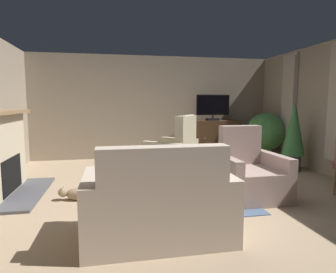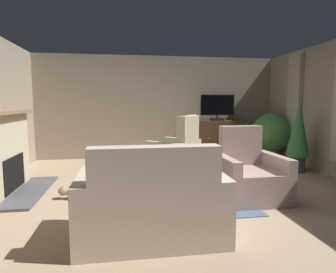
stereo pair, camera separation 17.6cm
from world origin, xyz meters
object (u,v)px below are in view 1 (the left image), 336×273
sofa_floral (159,207)px  armchair_in_far_corner (248,175)px  television (213,107)px  potted_plant_on_hearth_side (266,133)px  coffee_table (156,173)px  cat (76,194)px  tv_cabinet (212,140)px  armchair_facing_sofa (174,154)px  tv_remote (160,171)px  potted_plant_small_fern_corner (294,133)px

sofa_floral → armchair_in_far_corner: bearing=34.9°
television → potted_plant_on_hearth_side: (1.17, -0.53, -0.62)m
coffee_table → cat: size_ratio=1.74×
potted_plant_on_hearth_side → cat: potted_plant_on_hearth_side is taller
potted_plant_on_hearth_side → television: bearing=155.5°
potted_plant_on_hearth_side → sofa_floral: bearing=-131.8°
tv_cabinet → armchair_facing_sofa: 1.81m
tv_remote → cat: size_ratio=0.26×
cat → potted_plant_on_hearth_side: bearing=27.7°
tv_remote → armchair_in_far_corner: bearing=23.1°
tv_remote → potted_plant_small_fern_corner: (3.01, 1.48, 0.31)m
tv_cabinet → coffee_table: size_ratio=1.26×
sofa_floral → potted_plant_on_hearth_side: 4.84m
armchair_facing_sofa → potted_plant_small_fern_corner: size_ratio=0.86×
television → armchair_in_far_corner: size_ratio=0.82×
television → potted_plant_small_fern_corner: television is taller
armchair_facing_sofa → cat: (-1.76, -1.51, -0.26)m
sofa_floral → potted_plant_on_hearth_side: potted_plant_on_hearth_side is taller
coffee_table → sofa_floral: bearing=-97.4°
sofa_floral → television: bearing=63.6°
armchair_in_far_corner → coffee_table: bearing=179.0°
television → tv_remote: size_ratio=5.04×
tv_remote → armchair_facing_sofa: (0.61, 1.95, -0.12)m
armchair_in_far_corner → cat: 2.53m
potted_plant_small_fern_corner → cat: bearing=-166.0°
television → armchair_facing_sofa: 2.01m
sofa_floral → armchair_in_far_corner: armchair_in_far_corner is taller
armchair_in_far_corner → cat: size_ratio=1.56×
tv_cabinet → cat: 4.14m
armchair_facing_sofa → tv_cabinet: bearing=45.2°
tv_remote → potted_plant_on_hearth_side: potted_plant_on_hearth_side is taller
armchair_facing_sofa → potted_plant_small_fern_corner: potted_plant_small_fern_corner is taller
coffee_table → cat: (-1.12, 0.31, -0.32)m
tv_remote → potted_plant_on_hearth_side: size_ratio=0.15×
potted_plant_on_hearth_side → tv_cabinet: bearing=153.4°
television → potted_plant_small_fern_corner: bearing=-56.5°
coffee_table → armchair_in_far_corner: 1.38m
tv_cabinet → armchair_in_far_corner: 3.18m
tv_cabinet → potted_plant_on_hearth_side: potted_plant_on_hearth_side is taller
television → tv_cabinet: bearing=90.0°
tv_cabinet → potted_plant_on_hearth_side: size_ratio=1.27×
armchair_in_far_corner → armchair_facing_sofa: bearing=111.7°
coffee_table → potted_plant_small_fern_corner: 3.34m
coffee_table → potted_plant_on_hearth_side: potted_plant_on_hearth_side is taller
potted_plant_small_fern_corner → television: bearing=123.5°
potted_plant_small_fern_corner → tv_cabinet: bearing=122.7°
coffee_table → sofa_floral: (-0.14, -1.08, -0.08)m
tv_cabinet → potted_plant_on_hearth_side: bearing=-26.6°
tv_cabinet → cat: size_ratio=2.18×
tv_remote → potted_plant_small_fern_corner: bearing=44.9°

